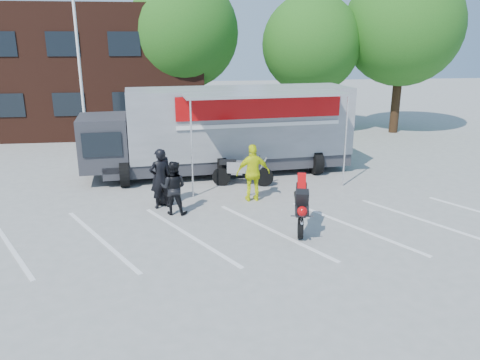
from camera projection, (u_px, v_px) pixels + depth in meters
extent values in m
plane|color=#9F9F99|center=(273.00, 246.00, 12.40)|extent=(100.00, 100.00, 0.00)
cube|color=white|center=(266.00, 231.00, 13.35)|extent=(18.09, 13.33, 0.01)
cube|color=#3F1E14|center=(46.00, 70.00, 27.26)|extent=(18.00, 8.00, 7.00)
cylinder|color=white|center=(80.00, 69.00, 19.94)|extent=(0.12, 0.12, 8.00)
cylinder|color=#382314|center=(186.00, 105.00, 26.87)|extent=(0.50, 0.50, 3.24)
sphere|color=#1B5715|center=(183.00, 32.00, 25.72)|extent=(6.12, 6.12, 6.12)
cylinder|color=#382314|center=(309.00, 108.00, 26.82)|extent=(0.50, 0.50, 2.88)
sphere|color=#1B5715|center=(311.00, 44.00, 25.79)|extent=(5.44, 5.44, 5.44)
cylinder|color=#382314|center=(396.00, 103.00, 26.87)|extent=(0.50, 0.50, 3.42)
sphere|color=#1B5715|center=(403.00, 26.00, 25.65)|extent=(6.46, 6.46, 6.46)
imported|color=black|center=(164.00, 181.00, 15.28)|extent=(0.86, 0.62, 1.64)
imported|color=black|center=(160.00, 179.00, 14.94)|extent=(0.84, 0.70, 1.96)
imported|color=black|center=(173.00, 188.00, 14.44)|extent=(0.95, 0.82, 1.70)
imported|color=#F0FF0D|center=(253.00, 173.00, 15.59)|extent=(1.16, 0.54, 1.94)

